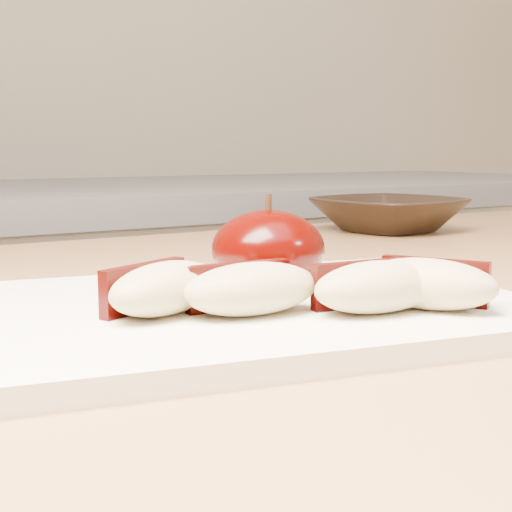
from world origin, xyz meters
TOP-DOWN VIEW (x-y plane):
  - back_cabinet at (0.00, 1.20)m, footprint 2.40×0.62m
  - cutting_board at (-0.01, 0.41)m, footprint 0.34×0.28m
  - apple_half at (0.03, 0.46)m, footprint 0.09×0.09m
  - apple_wedge_a at (-0.07, 0.40)m, footprint 0.08×0.06m
  - apple_wedge_b at (-0.04, 0.38)m, footprint 0.08×0.04m
  - apple_wedge_c at (0.02, 0.35)m, footprint 0.08×0.04m
  - apple_wedge_d at (0.05, 0.34)m, footprint 0.07×0.08m
  - bowl at (0.36, 0.70)m, footprint 0.18×0.18m

SIDE VIEW (x-z plane):
  - back_cabinet at x=0.00m, z-range 0.00..0.94m
  - cutting_board at x=-0.01m, z-range 0.90..0.91m
  - bowl at x=0.36m, z-range 0.90..0.94m
  - apple_wedge_a at x=-0.07m, z-range 0.91..0.94m
  - apple_wedge_b at x=-0.04m, z-range 0.91..0.94m
  - apple_wedge_c at x=0.02m, z-range 0.91..0.94m
  - apple_wedge_d at x=0.05m, z-range 0.91..0.94m
  - apple_half at x=0.03m, z-range 0.90..0.96m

